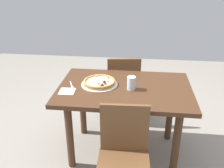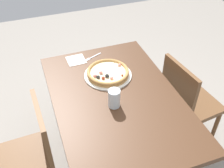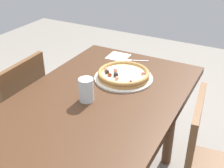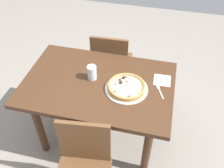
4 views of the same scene
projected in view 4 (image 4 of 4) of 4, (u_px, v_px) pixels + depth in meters
ground_plane at (101, 135)px, 2.61m from camera, size 6.00×6.00×0.00m
dining_table at (99, 92)px, 2.17m from camera, size 1.26×0.83×0.76m
chair_far at (111, 63)px, 2.74m from camera, size 0.42×0.42×0.86m
plate at (126, 89)px, 2.02m from camera, size 0.35×0.35×0.01m
pizza at (126, 86)px, 2.01m from camera, size 0.31×0.31×0.05m
fork at (159, 90)px, 2.02m from camera, size 0.08×0.16×0.00m
drinking_glass at (92, 73)px, 2.08m from camera, size 0.08×0.08×0.13m
napkin at (162, 80)px, 2.10m from camera, size 0.15×0.15×0.00m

